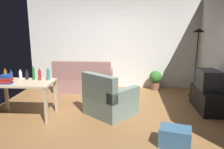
# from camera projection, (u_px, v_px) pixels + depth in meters

# --- Properties ---
(ground_plane) EXTENTS (5.20, 4.40, 0.02)m
(ground_plane) POSITION_uv_depth(u_px,v_px,m) (106.00, 113.00, 4.78)
(ground_plane) COLOR olive
(wall_rear) EXTENTS (5.20, 0.10, 2.70)m
(wall_rear) POSITION_uv_depth(u_px,v_px,m) (113.00, 43.00, 6.63)
(wall_rear) COLOR silver
(wall_rear) RESTS_ON ground_plane
(couch) EXTENTS (1.61, 0.84, 0.92)m
(couch) POSITION_uv_depth(u_px,v_px,m) (84.00, 81.00, 6.32)
(couch) COLOR #996B66
(couch) RESTS_ON ground_plane
(tv_stand) EXTENTS (0.44, 1.10, 0.48)m
(tv_stand) POSITION_uv_depth(u_px,v_px,m) (206.00, 99.00, 4.91)
(tv_stand) COLOR black
(tv_stand) RESTS_ON ground_plane
(tv) EXTENTS (0.41, 0.60, 0.44)m
(tv) POSITION_uv_depth(u_px,v_px,m) (208.00, 80.00, 4.81)
(tv) COLOR #2D2D33
(tv) RESTS_ON tv_stand
(torchiere_lamp) EXTENTS (0.32, 0.32, 1.81)m
(torchiere_lamp) POSITION_uv_depth(u_px,v_px,m) (198.00, 44.00, 5.60)
(torchiere_lamp) COLOR black
(torchiere_lamp) RESTS_ON ground_plane
(desk) EXTENTS (1.21, 0.72, 0.76)m
(desk) POSITION_uv_depth(u_px,v_px,m) (24.00, 87.00, 4.42)
(desk) COLOR #C6B28E
(desk) RESTS_ON ground_plane
(potted_plant) EXTENTS (0.36, 0.36, 0.57)m
(potted_plant) POSITION_uv_depth(u_px,v_px,m) (155.00, 79.00, 6.46)
(potted_plant) COLOR brown
(potted_plant) RESTS_ON ground_plane
(armchair) EXTENTS (1.23, 1.22, 0.92)m
(armchair) POSITION_uv_depth(u_px,v_px,m) (109.00, 100.00, 4.62)
(armchair) COLOR slate
(armchair) RESTS_ON ground_plane
(storage_box) EXTENTS (0.55, 0.45, 0.30)m
(storage_box) POSITION_uv_depth(u_px,v_px,m) (175.00, 137.00, 3.43)
(storage_box) COLOR #386084
(storage_box) RESTS_ON ground_plane
(bottle_amber) EXTENTS (0.06, 0.06, 0.23)m
(bottle_amber) POSITION_uv_depth(u_px,v_px,m) (5.00, 75.00, 4.57)
(bottle_amber) COLOR #9E6019
(bottle_amber) RESTS_ON desk
(bottle_blue) EXTENTS (0.06, 0.06, 0.21)m
(bottle_blue) POSITION_uv_depth(u_px,v_px,m) (11.00, 76.00, 4.49)
(bottle_blue) COLOR #2347A3
(bottle_blue) RESTS_ON desk
(bottle_clear) EXTENTS (0.07, 0.07, 0.21)m
(bottle_clear) POSITION_uv_depth(u_px,v_px,m) (21.00, 75.00, 4.59)
(bottle_clear) COLOR silver
(bottle_clear) RESTS_ON desk
(bottle_dark) EXTENTS (0.06, 0.06, 0.21)m
(bottle_dark) POSITION_uv_depth(u_px,v_px,m) (27.00, 75.00, 4.57)
(bottle_dark) COLOR black
(bottle_dark) RESTS_ON desk
(bottle_green) EXTENTS (0.05, 0.05, 0.29)m
(bottle_green) POSITION_uv_depth(u_px,v_px,m) (34.00, 74.00, 4.52)
(bottle_green) COLOR #1E722D
(bottle_green) RESTS_ON desk
(bottle_red) EXTENTS (0.06, 0.06, 0.25)m
(bottle_red) POSITION_uv_depth(u_px,v_px,m) (40.00, 75.00, 4.50)
(bottle_red) COLOR #AD2323
(bottle_red) RESTS_ON desk
(bottle_tall) EXTENTS (0.07, 0.07, 0.25)m
(bottle_tall) POSITION_uv_depth(u_px,v_px,m) (48.00, 75.00, 4.51)
(bottle_tall) COLOR teal
(bottle_tall) RESTS_ON desk
(book_stack) EXTENTS (0.26, 0.20, 0.18)m
(book_stack) POSITION_uv_depth(u_px,v_px,m) (6.00, 79.00, 4.21)
(book_stack) COLOR navy
(book_stack) RESTS_ON desk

